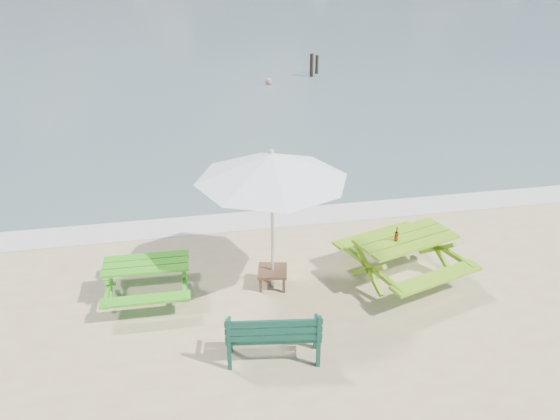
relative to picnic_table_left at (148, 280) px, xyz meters
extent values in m
cube|color=silver|center=(2.33, 2.51, -0.32)|extent=(22.00, 0.90, 0.01)
cube|color=green|center=(0.00, 0.00, 0.33)|extent=(1.43, 0.69, 0.04)
cube|color=green|center=(0.01, 0.67, 0.06)|extent=(1.43, 0.27, 0.04)
cube|color=green|center=(-0.01, -0.67, 0.06)|extent=(1.43, 0.27, 0.04)
cube|color=green|center=(0.00, 0.00, -0.02)|extent=(1.35, 0.82, 0.60)
cube|color=#6FA819|center=(4.53, -0.30, 0.50)|extent=(1.96, 1.33, 0.06)
cube|color=#6FA819|center=(4.27, 0.50, 0.16)|extent=(1.80, 0.83, 0.06)
cube|color=#6FA819|center=(4.78, -1.10, 0.16)|extent=(1.80, 0.83, 0.06)
cube|color=#6FA819|center=(4.53, -0.30, 0.05)|extent=(1.90, 1.46, 0.76)
cube|color=#0E3C2C|center=(1.84, -1.94, 0.10)|extent=(1.41, 0.60, 0.04)
cube|color=#0E3C2C|center=(1.81, -2.16, 0.34)|extent=(1.36, 0.23, 0.35)
cube|color=#0E3C2C|center=(1.84, -1.94, -0.11)|extent=(1.33, 0.64, 0.43)
cube|color=brown|center=(2.16, -0.08, -0.02)|extent=(0.61, 0.61, 0.05)
cube|color=brown|center=(2.16, -0.08, -0.18)|extent=(0.53, 0.53, 0.29)
cylinder|color=silver|center=(2.16, -0.08, 0.90)|extent=(0.05, 0.05, 2.45)
cone|color=white|center=(2.16, -0.08, 1.97)|extent=(3.03, 3.03, 0.46)
cylinder|color=brown|center=(4.30, -0.38, 0.61)|extent=(0.07, 0.07, 0.16)
cylinder|color=brown|center=(4.30, -0.38, 0.75)|extent=(0.03, 0.03, 0.07)
cylinder|color=#B4141C|center=(4.30, -0.38, 0.61)|extent=(0.07, 0.07, 0.06)
imported|color=tan|center=(4.72, 15.27, -0.87)|extent=(0.66, 0.51, 1.64)
cylinder|color=black|center=(6.91, 16.34, 0.09)|extent=(0.17, 0.17, 1.24)
cylinder|color=black|center=(7.31, 16.94, 0.00)|extent=(0.15, 0.15, 1.05)
camera|label=1|loc=(0.75, -8.15, 5.20)|focal=35.00mm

